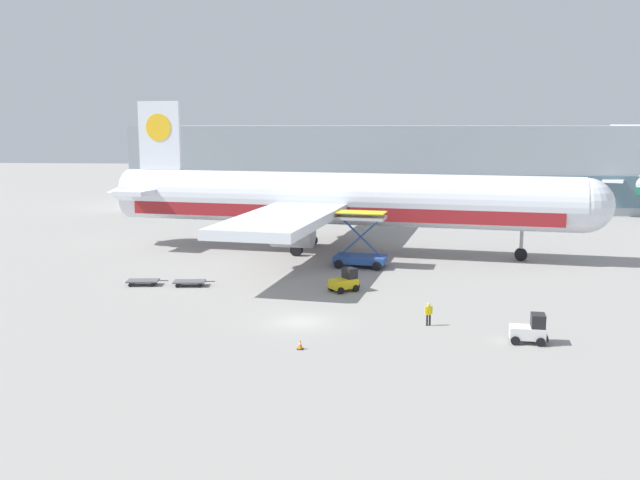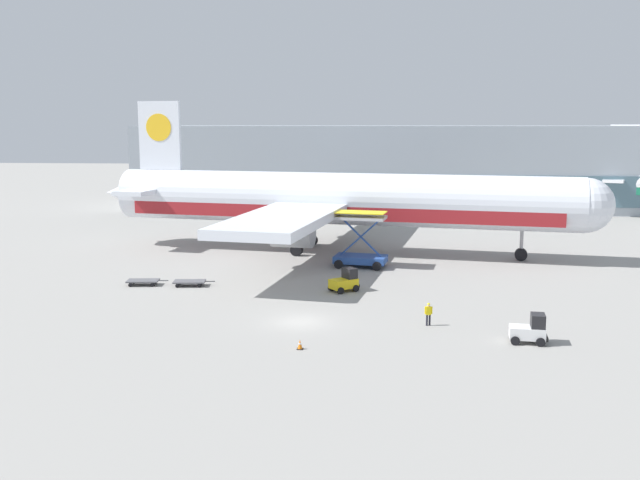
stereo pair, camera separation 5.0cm
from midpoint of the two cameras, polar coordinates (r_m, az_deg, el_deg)
name	(u,v)px [view 1 (the left image)]	position (r m, az deg, el deg)	size (l,w,h in m)	color
ground_plane	(300,322)	(52.82, -1.64, -6.57)	(400.00, 400.00, 0.00)	gray
terminal_building	(403,167)	(123.26, 6.64, 5.81)	(90.00, 18.20, 14.00)	#9EA8B2
airplane_main	(333,201)	(80.05, 1.04, 3.15)	(57.73, 48.66, 17.00)	silver
scissor_lift_loader	(361,246)	(72.34, 3.25, -0.49)	(5.62, 4.11, 5.63)	#284C99
baggage_tug_foreground	(530,330)	(49.74, 16.44, -6.93)	(2.59, 1.88, 2.00)	silver
baggage_tug_mid	(345,281)	(62.10, 2.01, -3.31)	(2.80, 2.65, 2.00)	yellow
baggage_dolly_lead	(143,281)	(66.30, -13.99, -3.20)	(3.76, 1.79, 0.48)	#56565B
baggage_dolly_second	(190,282)	(65.10, -10.41, -3.31)	(3.76, 1.79, 0.48)	#56565B
ground_crew_near	(429,312)	(52.23, 8.66, -5.74)	(0.57, 0.27, 1.69)	black
traffic_cone_near	(300,344)	(46.61, -1.63, -8.35)	(0.40, 0.40, 0.65)	black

